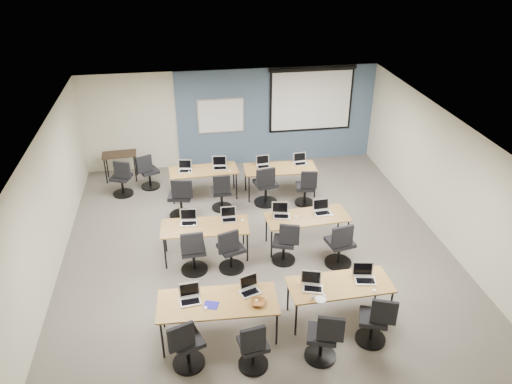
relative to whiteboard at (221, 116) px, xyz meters
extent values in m
cube|color=#6B6354|center=(0.30, -4.43, -1.45)|extent=(8.00, 9.00, 0.02)
cube|color=white|center=(0.30, -4.43, 1.25)|extent=(8.00, 9.00, 0.02)
cube|color=beige|center=(0.30, 0.07, -0.10)|extent=(8.00, 0.04, 2.70)
cube|color=beige|center=(0.30, -8.93, -0.10)|extent=(8.00, 0.04, 2.70)
cube|color=beige|center=(-3.70, -4.43, -0.10)|extent=(0.04, 9.00, 2.70)
cube|color=beige|center=(4.30, -4.43, -0.10)|extent=(0.04, 9.00, 2.70)
cube|color=#3D5977|center=(1.55, 0.04, -0.10)|extent=(5.50, 0.04, 2.70)
cube|color=silver|center=(0.00, 0.00, 0.00)|extent=(1.28, 0.02, 0.98)
cube|color=white|center=(0.00, -0.01, 0.00)|extent=(1.20, 0.02, 0.90)
cube|color=black|center=(2.50, -0.02, 0.35)|extent=(2.32, 0.03, 1.82)
cube|color=white|center=(2.50, -0.03, 0.31)|extent=(2.20, 0.02, 1.62)
cylinder|color=black|center=(2.50, -0.03, 1.19)|extent=(2.40, 0.10, 0.10)
cube|color=#995B37|center=(-0.72, -6.63, -0.73)|extent=(1.94, 0.81, 0.03)
cylinder|color=black|center=(-1.63, -6.97, -1.10)|extent=(0.04, 0.04, 0.70)
cylinder|color=black|center=(0.19, -6.97, -1.10)|extent=(0.04, 0.04, 0.70)
cylinder|color=black|center=(-1.63, -6.29, -1.10)|extent=(0.04, 0.04, 0.70)
cylinder|color=black|center=(0.19, -6.29, -1.10)|extent=(0.04, 0.04, 0.70)
cube|color=olive|center=(1.36, -6.52, -0.73)|extent=(1.76, 0.73, 0.03)
cylinder|color=black|center=(0.55, -6.82, -1.10)|extent=(0.04, 0.04, 0.70)
cylinder|color=black|center=(2.18, -6.82, -1.10)|extent=(0.04, 0.04, 0.70)
cylinder|color=black|center=(0.55, -6.21, -1.10)|extent=(0.04, 0.04, 0.70)
cylinder|color=black|center=(2.18, -6.21, -1.10)|extent=(0.04, 0.04, 0.70)
cube|color=brown|center=(-0.77, -4.34, -0.73)|extent=(1.75, 0.73, 0.03)
cylinder|color=black|center=(-1.59, -4.65, -1.10)|extent=(0.04, 0.04, 0.70)
cylinder|color=black|center=(0.05, -4.65, -1.10)|extent=(0.04, 0.04, 0.70)
cylinder|color=black|center=(-1.59, -4.04, -1.10)|extent=(0.04, 0.04, 0.70)
cylinder|color=black|center=(0.05, -4.04, -1.10)|extent=(0.04, 0.04, 0.70)
cube|color=brown|center=(1.35, -4.30, -0.73)|extent=(1.72, 0.72, 0.03)
cylinder|color=black|center=(0.55, -4.60, -1.10)|extent=(0.04, 0.04, 0.70)
cylinder|color=black|center=(2.15, -4.60, -1.10)|extent=(0.04, 0.04, 0.70)
cylinder|color=black|center=(0.55, -4.00, -1.10)|extent=(0.04, 0.04, 0.70)
cylinder|color=black|center=(2.15, -4.00, -1.10)|extent=(0.04, 0.04, 0.70)
cube|color=#A76A31|center=(-0.62, -1.77, -0.73)|extent=(1.67, 0.70, 0.03)
cylinder|color=black|center=(-1.40, -2.06, -1.10)|extent=(0.04, 0.04, 0.70)
cylinder|color=black|center=(0.15, -2.06, -1.10)|extent=(0.04, 0.04, 0.70)
cylinder|color=black|center=(-1.40, -1.48, -1.10)|extent=(0.04, 0.04, 0.70)
cylinder|color=black|center=(0.15, -1.48, -1.10)|extent=(0.04, 0.04, 0.70)
cube|color=olive|center=(1.26, -1.96, -0.73)|extent=(1.78, 0.74, 0.03)
cylinder|color=black|center=(0.43, -2.27, -1.10)|extent=(0.04, 0.04, 0.70)
cylinder|color=black|center=(2.09, -2.27, -1.10)|extent=(0.04, 0.04, 0.70)
cylinder|color=black|center=(0.43, -1.65, -1.10)|extent=(0.04, 0.04, 0.70)
cylinder|color=black|center=(2.09, -1.65, -1.10)|extent=(0.04, 0.04, 0.70)
cube|color=#B1B1B1|center=(-1.15, -6.57, -0.71)|extent=(0.34, 0.25, 0.02)
cube|color=black|center=(-1.15, -6.59, -0.70)|extent=(0.29, 0.14, 0.00)
cube|color=#B1B1B1|center=(-1.15, -6.44, -0.58)|extent=(0.34, 0.06, 0.23)
cube|color=black|center=(-1.15, -6.44, -0.58)|extent=(0.30, 0.04, 0.19)
ellipsoid|color=white|center=(-0.92, -6.76, -0.71)|extent=(0.07, 0.10, 0.03)
cylinder|color=black|center=(-1.24, -7.17, -1.42)|extent=(0.51, 0.51, 0.05)
cylinder|color=black|center=(-1.24, -7.17, -1.23)|extent=(0.06, 0.06, 0.45)
cube|color=black|center=(-1.24, -7.17, -0.96)|extent=(0.45, 0.45, 0.08)
cube|color=black|center=(-1.32, -7.36, -0.68)|extent=(0.41, 0.06, 0.44)
cube|color=silver|center=(-0.17, -6.50, -0.71)|extent=(0.33, 0.24, 0.02)
cube|color=black|center=(-0.17, -6.52, -0.70)|extent=(0.28, 0.14, 0.00)
cube|color=silver|center=(-0.17, -6.37, -0.58)|extent=(0.33, 0.06, 0.23)
cube|color=black|center=(-0.17, -6.38, -0.58)|extent=(0.29, 0.04, 0.18)
ellipsoid|color=white|center=(-0.10, -6.69, -0.71)|extent=(0.08, 0.10, 0.03)
cylinder|color=black|center=(-0.25, -7.36, -1.42)|extent=(0.47, 0.47, 0.05)
cylinder|color=black|center=(-0.25, -7.36, -1.24)|extent=(0.06, 0.06, 0.42)
cube|color=black|center=(-0.25, -7.36, -0.99)|extent=(0.42, 0.42, 0.08)
cube|color=black|center=(-0.28, -7.55, -0.71)|extent=(0.38, 0.06, 0.44)
cube|color=#B2B2BF|center=(0.87, -6.57, -0.71)|extent=(0.34, 0.25, 0.02)
cube|color=black|center=(0.87, -6.59, -0.70)|extent=(0.29, 0.14, 0.00)
cube|color=#B2B2BF|center=(0.87, -6.44, -0.58)|extent=(0.34, 0.06, 0.24)
cube|color=black|center=(0.87, -6.44, -0.58)|extent=(0.30, 0.04, 0.19)
ellipsoid|color=white|center=(1.02, -6.77, -0.71)|extent=(0.08, 0.10, 0.03)
cylinder|color=black|center=(0.83, -7.35, -1.42)|extent=(0.51, 0.51, 0.05)
cylinder|color=black|center=(0.83, -7.35, -1.23)|extent=(0.06, 0.06, 0.45)
cube|color=black|center=(0.83, -7.35, -0.96)|extent=(0.45, 0.45, 0.08)
cube|color=black|center=(0.89, -7.55, -0.68)|extent=(0.41, 0.06, 0.44)
cube|color=#A8A8AA|center=(1.80, -6.51, -0.71)|extent=(0.36, 0.26, 0.02)
cube|color=black|center=(1.80, -6.53, -0.70)|extent=(0.30, 0.15, 0.00)
cube|color=#A8A8AA|center=(1.80, -6.37, -0.57)|extent=(0.36, 0.07, 0.25)
cube|color=black|center=(1.80, -6.38, -0.57)|extent=(0.32, 0.05, 0.20)
ellipsoid|color=white|center=(1.87, -6.78, -0.71)|extent=(0.06, 0.09, 0.03)
cylinder|color=black|center=(1.75, -7.13, -1.42)|extent=(0.50, 0.50, 0.05)
cylinder|color=black|center=(1.75, -7.13, -1.23)|extent=(0.06, 0.06, 0.44)
cube|color=black|center=(1.75, -7.13, -0.97)|extent=(0.44, 0.44, 0.08)
cube|color=black|center=(1.82, -7.32, -0.69)|extent=(0.40, 0.06, 0.44)
cube|color=silver|center=(-1.08, -4.20, -0.71)|extent=(0.34, 0.25, 0.02)
cube|color=black|center=(-1.08, -4.22, -0.70)|extent=(0.29, 0.14, 0.00)
cube|color=silver|center=(-1.08, -4.07, -0.58)|extent=(0.34, 0.06, 0.24)
cube|color=black|center=(-1.08, -4.08, -0.58)|extent=(0.30, 0.04, 0.19)
ellipsoid|color=white|center=(-0.98, -4.30, -0.71)|extent=(0.07, 0.10, 0.03)
cylinder|color=black|center=(-1.04, -4.79, -1.42)|extent=(0.53, 0.53, 0.05)
cylinder|color=black|center=(-1.04, -4.79, -1.22)|extent=(0.06, 0.06, 0.47)
cube|color=black|center=(-1.04, -4.79, -0.94)|extent=(0.47, 0.47, 0.08)
cube|color=black|center=(-1.05, -5.00, -0.66)|extent=(0.43, 0.06, 0.44)
cube|color=#B7B7B7|center=(-0.26, -4.20, -0.71)|extent=(0.32, 0.23, 0.02)
cube|color=black|center=(-0.26, -4.22, -0.70)|extent=(0.27, 0.13, 0.00)
cube|color=#B7B7B7|center=(-0.26, -4.08, -0.59)|extent=(0.32, 0.06, 0.22)
cube|color=black|center=(-0.26, -4.08, -0.59)|extent=(0.28, 0.04, 0.18)
ellipsoid|color=white|center=(0.00, -4.26, -0.71)|extent=(0.07, 0.10, 0.04)
cylinder|color=black|center=(-0.30, -4.84, -1.42)|extent=(0.51, 0.51, 0.05)
cylinder|color=black|center=(-0.30, -4.84, -1.22)|extent=(0.06, 0.06, 0.45)
cube|color=black|center=(-0.30, -4.84, -0.96)|extent=(0.45, 0.45, 0.08)
cube|color=black|center=(-0.37, -5.04, -0.68)|extent=(0.41, 0.06, 0.44)
cube|color=#ADADB7|center=(0.82, -4.23, -0.71)|extent=(0.35, 0.25, 0.02)
cube|color=black|center=(0.82, -4.25, -0.70)|extent=(0.29, 0.15, 0.00)
cube|color=#ADADB7|center=(0.82, -4.09, -0.58)|extent=(0.35, 0.06, 0.24)
cube|color=black|center=(0.82, -4.10, -0.58)|extent=(0.31, 0.05, 0.20)
ellipsoid|color=white|center=(1.12, -4.30, -0.71)|extent=(0.06, 0.10, 0.03)
cylinder|color=black|center=(0.77, -4.76, -1.42)|extent=(0.49, 0.49, 0.05)
cylinder|color=black|center=(0.77, -4.76, -1.23)|extent=(0.06, 0.06, 0.43)
cube|color=black|center=(0.77, -4.76, -0.98)|extent=(0.43, 0.43, 0.08)
cube|color=black|center=(0.83, -4.94, -0.70)|extent=(0.39, 0.06, 0.44)
cube|color=silver|center=(1.70, -4.24, -0.71)|extent=(0.35, 0.25, 0.02)
cube|color=black|center=(1.70, -4.26, -0.70)|extent=(0.29, 0.15, 0.00)
cube|color=silver|center=(1.70, -4.10, -0.58)|extent=(0.35, 0.06, 0.24)
cube|color=black|center=(1.70, -4.11, -0.58)|extent=(0.31, 0.05, 0.20)
ellipsoid|color=white|center=(1.87, -4.36, -0.71)|extent=(0.08, 0.10, 0.03)
cylinder|color=black|center=(1.85, -5.03, -1.42)|extent=(0.55, 0.55, 0.05)
cylinder|color=black|center=(1.85, -5.03, -1.21)|extent=(0.06, 0.06, 0.48)
cube|color=black|center=(1.85, -5.03, -0.93)|extent=(0.48, 0.48, 0.08)
cube|color=black|center=(1.81, -5.24, -0.65)|extent=(0.44, 0.06, 0.44)
cube|color=#B3B3BC|center=(-1.07, -1.79, -0.71)|extent=(0.33, 0.24, 0.02)
cube|color=black|center=(-1.07, -1.81, -0.70)|extent=(0.28, 0.14, 0.00)
cube|color=#B3B3BC|center=(-1.07, -1.66, -0.58)|extent=(0.33, 0.06, 0.23)
cube|color=black|center=(-1.07, -1.67, -0.58)|extent=(0.29, 0.04, 0.18)
ellipsoid|color=white|center=(-0.98, -1.86, -0.71)|extent=(0.09, 0.11, 0.04)
cylinder|color=black|center=(-1.22, -2.66, -1.42)|extent=(0.58, 0.58, 0.05)
cylinder|color=black|center=(-1.22, -2.66, -1.19)|extent=(0.06, 0.06, 0.51)
cube|color=black|center=(-1.22, -2.66, -0.90)|extent=(0.51, 0.51, 0.08)
cube|color=black|center=(-1.18, -2.89, -0.62)|extent=(0.47, 0.06, 0.44)
cube|color=#B6B6BC|center=(-0.21, -1.75, -0.71)|extent=(0.35, 0.26, 0.02)
cube|color=black|center=(-0.21, -1.77, -0.70)|extent=(0.30, 0.15, 0.00)
cube|color=#B6B6BC|center=(-0.21, -1.62, -0.58)|extent=(0.35, 0.06, 0.24)
cube|color=black|center=(-0.21, -1.62, -0.58)|extent=(0.31, 0.05, 0.20)
ellipsoid|color=white|center=(0.00, -1.93, -0.71)|extent=(0.08, 0.11, 0.03)
cylinder|color=black|center=(-0.26, -2.46, -1.42)|extent=(0.49, 0.49, 0.05)
cylinder|color=black|center=(-0.26, -2.46, -1.23)|extent=(0.06, 0.06, 0.43)
cube|color=black|center=(-0.26, -2.46, -0.98)|extent=(0.43, 0.43, 0.08)
cube|color=black|center=(-0.26, -2.65, -0.70)|extent=(0.39, 0.06, 0.44)
cube|color=silver|center=(0.86, -1.84, -0.71)|extent=(0.33, 0.24, 0.02)
cube|color=black|center=(0.86, -1.86, -0.70)|extent=(0.28, 0.14, 0.00)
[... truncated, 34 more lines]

